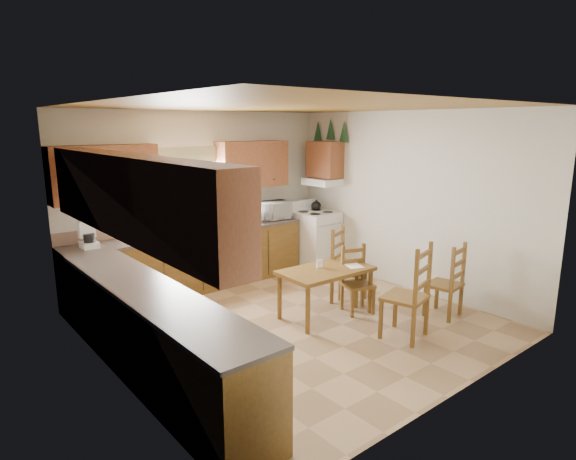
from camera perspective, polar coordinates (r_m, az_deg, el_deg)
floor at (r=6.29m, az=0.69°, el=-10.93°), size 4.50×4.50×0.00m
ceiling at (r=5.79m, az=0.76°, el=14.45°), size 4.50×4.50×0.00m
wall_left at (r=4.80m, az=-20.31°, el=-2.16°), size 4.50×4.50×0.00m
wall_right at (r=7.52m, az=13.97°, el=3.29°), size 4.50×4.50×0.00m
wall_back at (r=7.72m, az=-10.11°, el=3.69°), size 4.50×4.50×0.00m
wall_front at (r=4.46m, az=19.72°, el=-3.17°), size 4.50×4.50×0.00m
lower_cab_back at (r=7.48m, az=-11.22°, el=-3.77°), size 3.75×0.60×0.88m
lower_cab_left at (r=5.06m, az=-15.68°, el=-12.02°), size 0.60×3.60×0.88m
counter_back at (r=7.37m, az=-11.37°, el=-0.33°), size 3.75×0.63×0.04m
counter_left at (r=4.89m, az=-15.99°, el=-7.10°), size 0.63×3.60×0.04m
backsplash at (r=7.60m, az=-12.44°, el=0.85°), size 3.75×0.01×0.18m
upper_cab_back_left at (r=6.89m, az=-20.92°, el=6.28°), size 1.41×0.33×0.75m
upper_cab_back_right at (r=7.99m, az=-4.22°, el=7.78°), size 1.25×0.33×0.75m
upper_cab_left at (r=4.62m, az=-18.23°, el=3.85°), size 0.33×3.60×0.75m
upper_cab_stove at (r=8.42m, az=4.37°, el=8.32°), size 0.33×0.62×0.62m
range_hood at (r=8.42m, az=4.08°, el=5.73°), size 0.44×0.62×0.12m
window_frame at (r=7.53m, az=-12.05°, el=4.93°), size 1.13×0.02×1.18m
window_pane at (r=7.53m, az=-12.03°, el=4.93°), size 1.05×0.01×1.10m
window_valance at (r=7.46m, az=-12.12°, el=8.72°), size 1.19×0.01×0.24m
sink_basin at (r=7.40m, az=-10.87°, el=0.05°), size 0.75×0.45×0.04m
pine_decal_a at (r=8.27m, az=6.65°, el=11.53°), size 0.22×0.22×0.36m
pine_decal_b at (r=8.49m, az=5.07°, el=11.85°), size 0.22×0.22×0.36m
pine_decal_c at (r=8.72m, az=3.57°, el=11.63°), size 0.22×0.22×0.36m
stove at (r=8.50m, az=3.25°, el=-1.25°), size 0.70×0.72×0.98m
coffeemaker at (r=6.75m, az=-22.56°, el=-0.71°), size 0.25×0.27×0.30m
paper_towel at (r=7.59m, az=-7.30°, el=1.31°), size 0.13×0.13×0.25m
toaster at (r=7.82m, az=-4.12°, el=1.44°), size 0.26×0.21×0.18m
microwave at (r=8.17m, az=-1.74°, el=2.36°), size 0.54×0.42×0.30m
dining_table at (r=6.41m, az=4.47°, el=-7.39°), size 1.23×0.73×0.65m
chair_near_left at (r=5.87m, az=13.73°, el=-7.06°), size 0.58×0.57×1.15m
chair_near_right at (r=6.67m, az=18.05°, el=-5.64°), size 0.47×0.46×0.99m
chair_far_left at (r=6.55m, az=8.28°, el=-5.91°), size 0.47×0.46×0.90m
chair_far_right at (r=6.90m, az=7.29°, el=-4.20°), size 0.58×0.57×1.07m
table_paper at (r=6.50m, az=7.79°, el=-4.18°), size 0.28×0.32×0.00m
table_card at (r=6.34m, az=3.79°, el=-4.01°), size 0.08×0.05×0.11m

